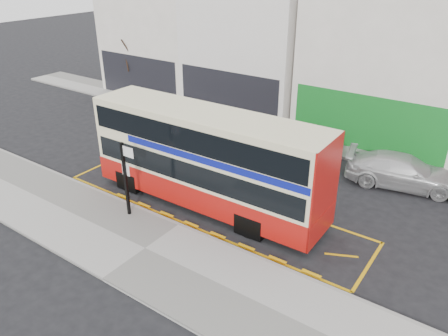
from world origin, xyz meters
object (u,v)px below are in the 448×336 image
Objects in this scene: car_white at (403,171)px; car_grey at (304,139)px; bus_stop_post at (126,173)px; double_decker_bus at (207,158)px; street_tree_right at (431,92)px; street_tree_left at (133,45)px; car_silver at (135,103)px.

car_grey is at bearing 66.81° from car_white.
double_decker_bus is at bearing 51.42° from bus_stop_post.
street_tree_right is (5.39, 2.61, 2.96)m from car_grey.
bus_stop_post is at bearing 125.71° from car_white.
double_decker_bus reaches higher than car_grey.
car_white is 0.94× the size of street_tree_left.
bus_stop_post is 12.55m from car_white.
street_tree_right reaches higher than bus_stop_post.
car_white is at bearing -94.35° from car_silver.
bus_stop_post reaches higher than car_grey.
street_tree_left is (-20.71, 3.43, 2.99)m from car_white.
bus_stop_post is 13.50m from car_silver.
bus_stop_post is at bearing -45.80° from street_tree_left.
car_white is at bearing -9.40° from street_tree_left.
street_tree_left is at bearing 144.42° from double_decker_bus.
street_tree_right reaches higher than car_white.
bus_stop_post is (-2.00, -2.66, -0.15)m from double_decker_bus.
double_decker_bus is 13.43m from car_silver.
car_grey is at bearing 82.77° from double_decker_bus.
double_decker_bus reaches higher than car_white.
bus_stop_post is 0.81× the size of car_silver.
double_decker_bus is 2.05× the size of car_white.
double_decker_bus reaches higher than bus_stop_post.
street_tree_left reaches higher than double_decker_bus.
bus_stop_post is 15.43m from street_tree_right.
double_decker_bus is 17.51m from street_tree_left.
street_tree_right is at bearing -77.55° from car_grey.
street_tree_right reaches higher than car_grey.
street_tree_right reaches higher than car_silver.
car_white is at bearing 45.97° from bus_stop_post.
car_grey is at bearing -8.74° from street_tree_left.
car_grey is 6.68m from street_tree_right.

